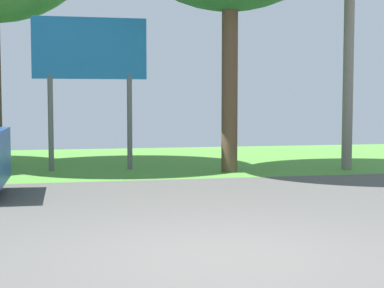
# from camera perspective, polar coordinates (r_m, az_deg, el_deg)

# --- Properties ---
(ground_plane) EXTENTS (40.00, 22.00, 0.20)m
(ground_plane) POSITION_cam_1_polar(r_m,az_deg,el_deg) (9.26, -1.74, -6.22)
(ground_plane) COLOR #565451
(utility_pole) EXTENTS (1.80, 0.24, 6.12)m
(utility_pole) POSITION_cam_1_polar(r_m,az_deg,el_deg) (14.55, 14.64, 10.40)
(utility_pole) COLOR gray
(utility_pole) RESTS_ON ground_plane
(roadside_billboard) EXTENTS (2.60, 0.12, 3.50)m
(roadside_billboard) POSITION_cam_1_polar(r_m,az_deg,el_deg) (14.12, -9.64, 7.91)
(roadside_billboard) COLOR slate
(roadside_billboard) RESTS_ON ground_plane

